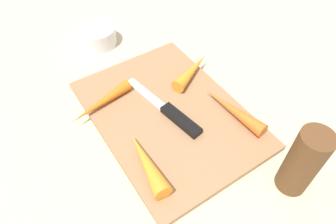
{
  "coord_description": "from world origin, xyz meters",
  "views": [
    {
      "loc": [
        -0.32,
        0.21,
        0.45
      ],
      "look_at": [
        0.0,
        0.0,
        0.01
      ],
      "focal_mm": 32.38,
      "sensor_mm": 36.0,
      "label": 1
    }
  ],
  "objects_px": {
    "pepper_grinder": "(303,162)",
    "carrot_shortest": "(192,71)",
    "carrot_short": "(147,162)",
    "cutting_board": "(168,114)",
    "small_bowl": "(98,36)",
    "knife": "(176,116)",
    "carrot_long": "(101,103)",
    "carrot_longest": "(233,110)"
  },
  "relations": [
    {
      "from": "cutting_board",
      "to": "small_bowl",
      "type": "xyz_separation_m",
      "value": [
        0.29,
        0.01,
        0.02
      ]
    },
    {
      "from": "carrot_shortest",
      "to": "carrot_longest",
      "type": "height_order",
      "value": "carrot_shortest"
    },
    {
      "from": "carrot_short",
      "to": "pepper_grinder",
      "type": "relative_size",
      "value": 0.97
    },
    {
      "from": "cutting_board",
      "to": "small_bowl",
      "type": "distance_m",
      "value": 0.29
    },
    {
      "from": "knife",
      "to": "carrot_longest",
      "type": "bearing_deg",
      "value": -127.67
    },
    {
      "from": "carrot_shortest",
      "to": "carrot_short",
      "type": "distance_m",
      "value": 0.24
    },
    {
      "from": "carrot_longest",
      "to": "knife",
      "type": "bearing_deg",
      "value": 52.69
    },
    {
      "from": "carrot_longest",
      "to": "small_bowl",
      "type": "bearing_deg",
      "value": 8.23
    },
    {
      "from": "cutting_board",
      "to": "carrot_shortest",
      "type": "bearing_deg",
      "value": -59.42
    },
    {
      "from": "carrot_shortest",
      "to": "pepper_grinder",
      "type": "xyz_separation_m",
      "value": [
        -0.29,
        0.01,
        0.04
      ]
    },
    {
      "from": "cutting_board",
      "to": "knife",
      "type": "distance_m",
      "value": 0.02
    },
    {
      "from": "knife",
      "to": "carrot_shortest",
      "type": "bearing_deg",
      "value": -59.55
    },
    {
      "from": "knife",
      "to": "carrot_shortest",
      "type": "distance_m",
      "value": 0.12
    },
    {
      "from": "carrot_short",
      "to": "pepper_grinder",
      "type": "height_order",
      "value": "pepper_grinder"
    },
    {
      "from": "knife",
      "to": "carrot_shortest",
      "type": "xyz_separation_m",
      "value": [
        0.08,
        -0.1,
        0.01
      ]
    },
    {
      "from": "carrot_shortest",
      "to": "cutting_board",
      "type": "bearing_deg",
      "value": -173.26
    },
    {
      "from": "knife",
      "to": "small_bowl",
      "type": "distance_m",
      "value": 0.31
    },
    {
      "from": "carrot_longest",
      "to": "pepper_grinder",
      "type": "height_order",
      "value": "pepper_grinder"
    },
    {
      "from": "cutting_board",
      "to": "carrot_long",
      "type": "height_order",
      "value": "carrot_long"
    },
    {
      "from": "carrot_long",
      "to": "pepper_grinder",
      "type": "distance_m",
      "value": 0.37
    },
    {
      "from": "carrot_shortest",
      "to": "pepper_grinder",
      "type": "relative_size",
      "value": 0.92
    },
    {
      "from": "cutting_board",
      "to": "carrot_shortest",
      "type": "height_order",
      "value": "carrot_shortest"
    },
    {
      "from": "knife",
      "to": "carrot_long",
      "type": "height_order",
      "value": "carrot_long"
    },
    {
      "from": "carrot_longest",
      "to": "pepper_grinder",
      "type": "bearing_deg",
      "value": 167.04
    },
    {
      "from": "carrot_long",
      "to": "carrot_longest",
      "type": "height_order",
      "value": "carrot_longest"
    },
    {
      "from": "knife",
      "to": "carrot_longest",
      "type": "relative_size",
      "value": 1.44
    },
    {
      "from": "carrot_longest",
      "to": "pepper_grinder",
      "type": "xyz_separation_m",
      "value": [
        -0.16,
        0.01,
        0.04
      ]
    },
    {
      "from": "cutting_board",
      "to": "carrot_longest",
      "type": "bearing_deg",
      "value": -126.11
    },
    {
      "from": "carrot_long",
      "to": "small_bowl",
      "type": "relative_size",
      "value": 1.56
    },
    {
      "from": "carrot_shortest",
      "to": "carrot_longest",
      "type": "xyz_separation_m",
      "value": [
        -0.13,
        0.0,
        -0.0
      ]
    },
    {
      "from": "carrot_shortest",
      "to": "small_bowl",
      "type": "relative_size",
      "value": 1.35
    },
    {
      "from": "knife",
      "to": "pepper_grinder",
      "type": "distance_m",
      "value": 0.23
    },
    {
      "from": "carrot_short",
      "to": "small_bowl",
      "type": "relative_size",
      "value": 1.42
    },
    {
      "from": "small_bowl",
      "to": "pepper_grinder",
      "type": "xyz_separation_m",
      "value": [
        -0.52,
        -0.1,
        0.04
      ]
    },
    {
      "from": "knife",
      "to": "carrot_short",
      "type": "height_order",
      "value": "carrot_short"
    },
    {
      "from": "knife",
      "to": "pepper_grinder",
      "type": "bearing_deg",
      "value": -167.54
    },
    {
      "from": "cutting_board",
      "to": "carrot_long",
      "type": "relative_size",
      "value": 2.62
    },
    {
      "from": "pepper_grinder",
      "to": "carrot_shortest",
      "type": "bearing_deg",
      "value": -2.16
    },
    {
      "from": "pepper_grinder",
      "to": "cutting_board",
      "type": "bearing_deg",
      "value": 20.94
    },
    {
      "from": "carrot_long",
      "to": "pepper_grinder",
      "type": "height_order",
      "value": "pepper_grinder"
    },
    {
      "from": "small_bowl",
      "to": "cutting_board",
      "type": "bearing_deg",
      "value": -177.3
    },
    {
      "from": "cutting_board",
      "to": "carrot_longest",
      "type": "relative_size",
      "value": 2.59
    }
  ]
}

